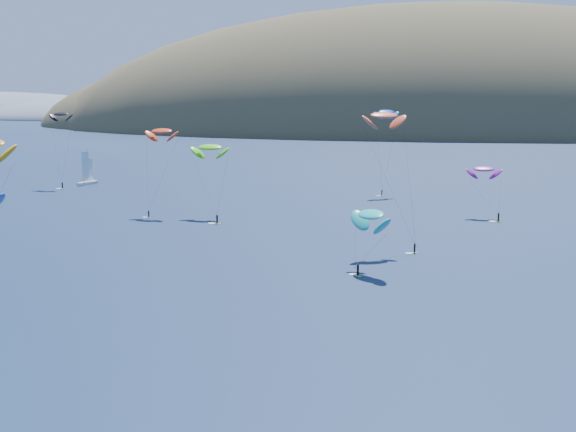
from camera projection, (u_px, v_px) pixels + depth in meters
The scene contains 10 objects.
island at pixel (463, 143), 602.10m from camera, with size 730.00×300.00×210.00m.
headland at pixel (5, 119), 873.17m from camera, with size 460.00×250.00×60.00m.
sailboat at pixel (87, 181), 259.12m from camera, with size 9.97×8.67×11.97m.
kitesurfer_1 at pixel (162, 131), 196.36m from camera, with size 9.07×9.99×22.86m.
kitesurfer_3 at pixel (210, 147), 193.99m from camera, with size 10.53×14.49×19.33m.
kitesurfer_4 at pixel (386, 112), 232.73m from camera, with size 8.29×8.86×26.20m.
kitesurfer_5 at pixel (371, 214), 135.32m from camera, with size 9.84×10.94×12.70m.
kitesurfer_6 at pixel (484, 169), 193.30m from camera, with size 8.27×9.58×13.88m.
kitesurfer_9 at pixel (384, 116), 153.55m from camera, with size 12.09×9.27×28.22m.
kitesurfer_12 at pixel (61, 114), 250.17m from camera, with size 7.90×8.24×24.98m.
Camera 1 is at (23.87, -54.77, 31.11)m, focal length 50.00 mm.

